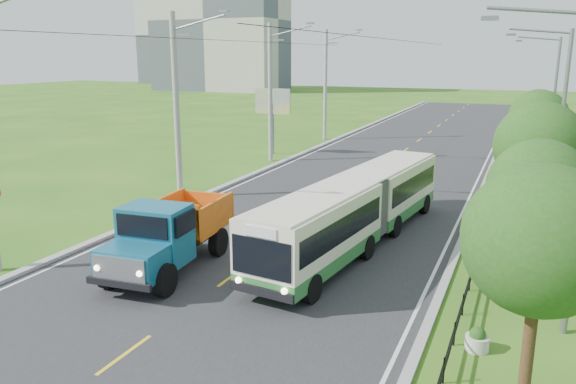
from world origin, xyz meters
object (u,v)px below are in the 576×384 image
Objects in this scene: tree_third at (540,151)px; dump_truck at (169,230)px; tree_fourth at (539,140)px; planter_near at (496,249)px; pole_far at (326,85)px; tree_back at (538,116)px; planter_mid at (506,202)px; streetlight_far at (552,96)px; tree_front at (542,247)px; streetlight_mid at (559,115)px; bus at (357,206)px; billboard_left at (273,105)px; pole_near at (177,106)px; planter_front at (477,340)px; tree_fifth at (539,122)px; planter_far at (512,173)px; pole_mid at (271,93)px; tree_second at (540,195)px.

dump_truck is (-12.34, -8.47, -2.48)m from tree_third.
tree_fourth is 8.06× the size of planter_near.
pole_far reaches higher than tree_back.
streetlight_far is at bearing 81.70° from planter_mid.
tree_front is at bearing -90.00° from tree_fourth.
tree_third is (18.12, -24.86, -1.11)m from pole_far.
streetlight_mid is 12.14m from bus.
billboard_left is (-1.24, -9.00, -1.23)m from pole_far.
tree_fourth is at bearing 15.84° from pole_near.
dump_truck is at bearing -150.27° from planter_near.
pole_near is at bearing 146.88° from planter_front.
tree_fifth is 22.46m from planter_front.
tree_third is at bearing -90.00° from tree_back.
planter_far is (0.00, 24.00, 0.00)m from planter_front.
pole_near is at bearing -148.41° from tree_fifth.
tree_third reaches higher than tree_front.
tree_fifth reaches higher than tree_fourth.
pole_mid is 1.67× the size of tree_third.
pole_near is 1.00× the size of pole_mid.
planter_front is (-1.26, -10.14, -3.70)m from tree_third.
planter_near is at bearing 108.03° from tree_second.
pole_far is 20.70m from planter_far.
bus reaches higher than dump_truck.
tree_fifth is at bearing -35.36° from pole_far.
streetlight_far is (0.79, 7.86, 1.05)m from tree_fifth.
pole_near is 1.79× the size of tree_front.
tree_fourth is 16.52m from planter_front.
streetlight_far reaches higher than billboard_left.
tree_fourth is 8.87m from planter_near.
tree_second is 12.00m from tree_fourth.
planter_far is (16.86, -11.00, -4.81)m from pole_far.
planter_near is (-1.26, -14.14, -3.57)m from tree_fifth.
pole_mid is at bearing 132.40° from bus.
pole_near is at bearing -164.16° from tree_fourth.
pole_near reaches higher than planter_far.
tree_third is 5.98m from streetlight_mid.
tree_second is at bearing -90.00° from tree_fourth.
streetlight_mid is (0.79, 11.86, 1.38)m from tree_second.
streetlight_mid is 19.72m from dump_truck.
tree_third reaches higher than billboard_left.
tree_fourth is 0.98× the size of tree_back.
billboard_left is at bearing -173.69° from tree_back.
streetlight_far reaches higher than tree_front.
pole_far is 34.02m from dump_truck.
planter_front and planter_mid have the same top height.
streetlight_far is 24.37m from bus.
streetlight_mid is 13.54× the size of planter_mid.
tree_front is 6.00m from tree_second.
tree_fourth reaches higher than dump_truck.
tree_back is at bearing 90.00° from tree_third.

